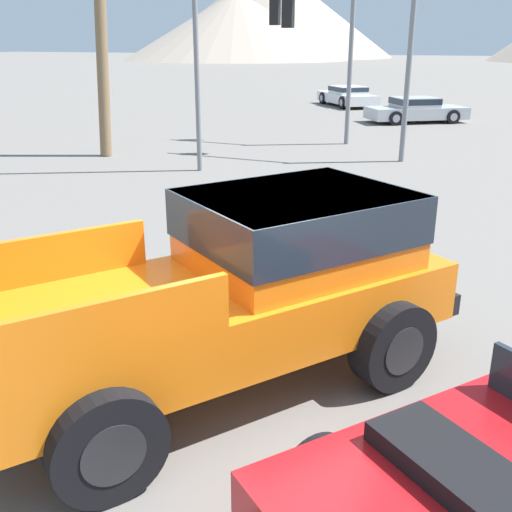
{
  "coord_description": "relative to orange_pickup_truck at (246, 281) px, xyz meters",
  "views": [
    {
      "loc": [
        2.28,
        -5.43,
        3.49
      ],
      "look_at": [
        -0.35,
        0.55,
        1.14
      ],
      "focal_mm": 42.0,
      "sensor_mm": 36.0,
      "label": 1
    }
  ],
  "objects": [
    {
      "name": "parked_car_white",
      "position": [
        -6.85,
        28.75,
        -0.55
      ],
      "size": [
        4.3,
        4.64,
        1.1
      ],
      "rotation": [
        0.0,
        0.0,
        0.7
      ],
      "color": "white",
      "rests_on": "ground_plane"
    },
    {
      "name": "traffic_light_crosswalk",
      "position": [
        -2.6,
        13.28,
        2.47
      ],
      "size": [
        4.39,
        0.38,
        5.07
      ],
      "rotation": [
        0.0,
        0.0,
        3.14
      ],
      "color": "slate",
      "rests_on": "ground_plane"
    },
    {
      "name": "parked_car_silver",
      "position": [
        -2.06,
        22.96,
        -0.56
      ],
      "size": [
        4.6,
        3.94,
        1.11
      ],
      "rotation": [
        0.0,
        0.0,
        5.32
      ],
      "color": "#B7BABF",
      "rests_on": "ground_plane"
    },
    {
      "name": "ground_plane",
      "position": [
        0.15,
        0.15,
        -1.13
      ],
      "size": [
        320.0,
        320.0,
        0.0
      ],
      "primitive_type": "plane",
      "color": "slate"
    },
    {
      "name": "orange_pickup_truck",
      "position": [
        0.0,
        0.0,
        0.0
      ],
      "size": [
        4.51,
        5.4,
        1.99
      ],
      "rotation": [
        0.0,
        0.0,
        -0.6
      ],
      "color": "orange",
      "rests_on": "ground_plane"
    },
    {
      "name": "traffic_light_main",
      "position": [
        -4.56,
        15.83,
        2.51
      ],
      "size": [
        3.28,
        0.38,
        5.21
      ],
      "rotation": [
        0.0,
        0.0,
        3.14
      ],
      "color": "slate",
      "rests_on": "ground_plane"
    },
    {
      "name": "distant_mountain_range",
      "position": [
        -7.47,
        125.51,
        6.87
      ],
      "size": [
        172.69,
        79.9,
        20.29
      ],
      "color": "gray",
      "rests_on": "ground_plane"
    }
  ]
}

